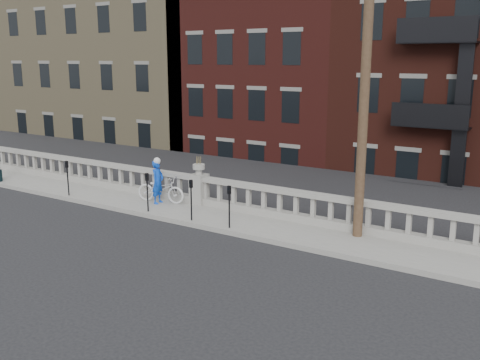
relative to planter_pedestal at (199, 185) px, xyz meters
name	(u,v)px	position (x,y,z in m)	size (l,w,h in m)	color
ground	(122,237)	(0.00, -3.95, -0.83)	(120.00, 120.00, 0.00)	black
sidewalk	(183,211)	(0.00, -0.95, -0.76)	(32.00, 2.20, 0.15)	gray
balustrade	(199,191)	(0.00, 0.00, -0.19)	(28.00, 0.34, 1.03)	gray
planter_pedestal	(199,185)	(0.00, 0.00, 0.00)	(0.55, 0.55, 1.76)	gray
lower_level	(385,102)	(0.56, 19.09, 1.80)	(80.00, 44.00, 20.80)	#605E59
utility_pole	(366,63)	(6.20, -0.35, 4.41)	(1.60, 0.28, 10.00)	#422D1E
parking_meter_a	(67,174)	(-4.99, -1.80, 0.17)	(0.10, 0.09, 1.36)	black
parking_meter_b	(147,188)	(-0.87, -1.80, 0.17)	(0.10, 0.09, 1.36)	black
parking_meter_c	(191,195)	(1.04, -1.80, 0.17)	(0.10, 0.09, 1.36)	black
parking_meter_d	(229,202)	(2.54, -1.80, 0.17)	(0.10, 0.09, 1.36)	black
bicycle	(161,189)	(-1.32, -0.61, -0.18)	(0.66, 1.89, 0.99)	silver
cyclist	(158,182)	(-1.31, -0.77, 0.12)	(0.58, 0.38, 1.60)	blue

